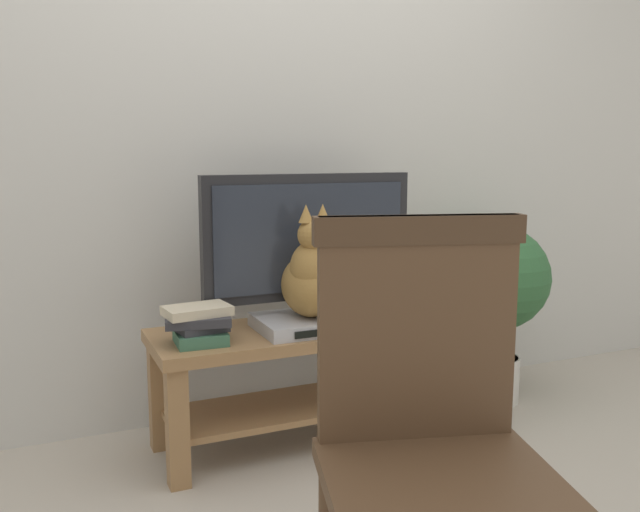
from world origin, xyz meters
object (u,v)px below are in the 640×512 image
at_px(book_stack, 199,324).
at_px(tv_stand, 315,359).
at_px(wooden_chair, 432,427).
at_px(cat, 311,276).
at_px(media_box, 309,322).
at_px(tv, 309,243).
at_px(potted_plant, 497,289).

bearing_deg(book_stack, tv_stand, 7.86).
bearing_deg(wooden_chair, cat, 78.53).
relative_size(tv_stand, media_box, 3.24).
bearing_deg(wooden_chair, book_stack, 99.14).
xyz_separation_m(tv_stand, media_box, (-0.04, -0.04, 0.16)).
bearing_deg(tv, book_stack, -165.77).
bearing_deg(potted_plant, book_stack, -175.08).
xyz_separation_m(wooden_chair, potted_plant, (1.18, 1.28, -0.06)).
distance_m(tv_stand, wooden_chair, 1.28).
bearing_deg(media_box, cat, -85.93).
bearing_deg(wooden_chair, tv_stand, 77.29).
bearing_deg(tv, tv_stand, -90.03).
xyz_separation_m(wooden_chair, book_stack, (-0.19, 1.16, -0.05)).
relative_size(tv_stand, tv, 1.48).
distance_m(tv, wooden_chair, 1.33).
bearing_deg(tv_stand, book_stack, -172.14).
distance_m(tv, media_box, 0.31).
distance_m(tv_stand, cat, 0.35).
height_order(book_stack, potted_plant, potted_plant).
distance_m(cat, book_stack, 0.45).
bearing_deg(tv, cat, -109.34).
xyz_separation_m(tv_stand, book_stack, (-0.46, -0.06, 0.20)).
relative_size(tv_stand, cat, 2.94).
relative_size(wooden_chair, potted_plant, 1.24).
height_order(wooden_chair, potted_plant, wooden_chair).
relative_size(cat, potted_plant, 0.53).
distance_m(cat, wooden_chair, 1.19).
bearing_deg(book_stack, tv, 14.23).
bearing_deg(tv, wooden_chair, -102.19).
bearing_deg(tv_stand, tv, 89.97).
height_order(cat, potted_plant, cat).
height_order(media_box, book_stack, book_stack).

